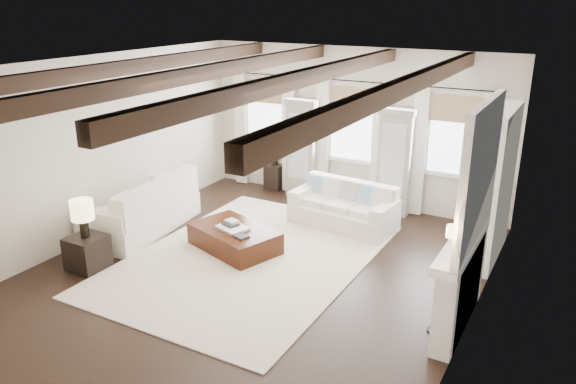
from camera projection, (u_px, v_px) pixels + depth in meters
The scene contains 16 objects.
ground at pixel (257, 272), 8.89m from camera, with size 7.50×7.50×0.00m, color black.
room_shell at pixel (326, 149), 8.66m from camera, with size 6.54×7.54×3.22m.
area_rug at pixel (250, 258), 9.32m from camera, with size 3.58×4.97×0.02m, color beige.
sofa_back at pixel (345, 209), 10.57m from camera, with size 2.04×1.08×0.84m.
sofa_left at pixel (145, 210), 10.32m from camera, with size 1.32×2.45×1.01m.
ottoman at pixel (235, 239), 9.61m from camera, with size 1.50×0.94×0.39m, color black.
tray at pixel (233, 228), 9.51m from camera, with size 0.50×0.38×0.04m, color white.
book_lower at pixel (231, 224), 9.56m from camera, with size 0.26×0.20×0.04m, color #262628.
book_upper at pixel (232, 221), 9.60m from camera, with size 0.22×0.17×0.03m, color beige.
book_loose at pixel (241, 236), 9.19m from camera, with size 0.24×0.18×0.03m, color #262628.
side_table_front at pixel (87, 253), 8.92m from camera, with size 0.55×0.55×0.55m, color black.
lamp_front at pixel (82, 212), 8.69m from camera, with size 0.36×0.36×0.61m.
side_table_back at pixel (275, 176), 12.63m from camera, with size 0.38×0.38×0.57m, color black.
lamp_back at pixel (275, 147), 12.41m from camera, with size 0.34×0.34×0.59m.
candlestick_near at pixel (435, 307), 7.19m from camera, with size 0.17×0.17×0.86m.
candlestick_far at pixel (447, 287), 7.68m from camera, with size 0.18×0.18×0.87m.
Camera 1 is at (4.30, -6.73, 4.13)m, focal length 35.00 mm.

